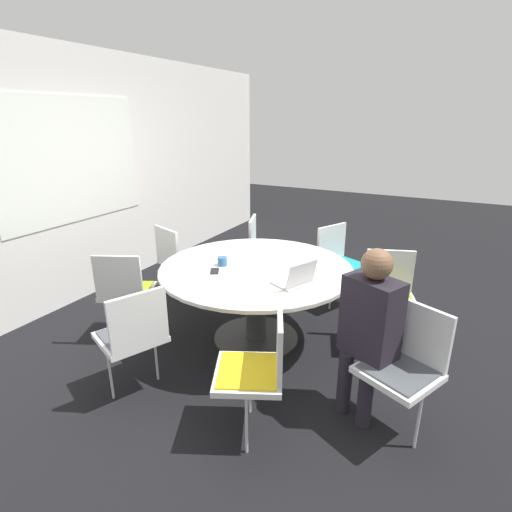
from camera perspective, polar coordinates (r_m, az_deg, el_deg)
ground_plane at (r=3.88m, az=0.00°, el=-11.60°), size 16.00×16.00×0.00m
wall_back at (r=4.82m, az=-24.65°, el=9.99°), size 8.00×0.07×2.70m
conference_table at (r=3.62m, az=0.00°, el=-3.79°), size 1.72×1.72×0.73m
chair_0 at (r=2.80m, az=20.55°, el=-13.72°), size 0.57×0.58×0.87m
chair_1 at (r=3.73m, az=18.60°, el=-4.87°), size 0.54×0.55×0.87m
chair_2 at (r=4.44m, az=11.81°, el=-0.34°), size 0.58×0.57×0.87m
chair_3 at (r=4.74m, az=1.02°, el=1.37°), size 0.56×0.54×0.87m
chair_4 at (r=4.48m, az=-11.08°, el=-0.11°), size 0.54×0.56×0.87m
chair_5 at (r=3.82m, az=-18.21°, el=-4.25°), size 0.56×0.57×0.87m
chair_6 at (r=3.05m, az=-17.13°, el=-10.32°), size 0.57×0.56×0.87m
chair_7 at (r=2.59m, az=0.39°, el=-15.17°), size 0.58×0.57×0.87m
person_0 at (r=2.75m, az=15.86°, el=-9.12°), size 0.36×0.42×1.22m
laptop at (r=3.17m, az=5.77°, el=-3.31°), size 0.36×0.34×0.21m
coffee_cup at (r=3.59m, az=-4.84°, el=-0.74°), size 0.09×0.09×0.08m
cell_phone at (r=3.46m, az=-5.93°, el=-2.15°), size 0.16×0.13×0.01m
handbag at (r=4.92m, az=9.62°, el=-3.04°), size 0.36×0.16×0.28m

